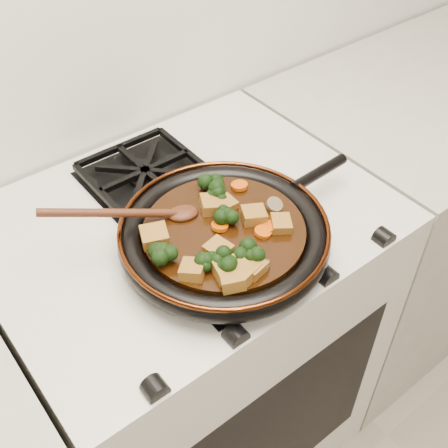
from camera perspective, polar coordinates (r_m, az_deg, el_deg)
stove at (r=1.43m, az=-3.09°, el=-12.51°), size 0.76×0.60×0.90m
burner_grate_front at (r=1.00m, az=0.64°, el=-2.87°), size 0.23×0.23×0.03m
burner_grate_back at (r=1.17m, az=-7.97°, el=5.01°), size 0.23×0.23×0.03m
skillet at (r=0.98m, az=0.08°, el=-1.05°), size 0.50×0.37×0.05m
braising_sauce at (r=0.98m, az=0.00°, el=-0.89°), size 0.28×0.28×0.02m
tofu_cube_0 at (r=1.01m, az=0.14°, el=1.99°), size 0.04×0.04×0.02m
tofu_cube_1 at (r=0.99m, az=3.04°, el=0.87°), size 0.06×0.05×0.03m
tofu_cube_2 at (r=0.97m, az=5.80°, el=-0.03°), size 0.05×0.05×0.03m
tofu_cube_3 at (r=0.90m, az=-3.21°, el=-4.65°), size 0.06×0.06×0.03m
tofu_cube_4 at (r=0.89m, az=2.02°, el=-4.92°), size 0.05×0.05×0.03m
tofu_cube_5 at (r=1.01m, az=-1.06°, el=1.97°), size 0.06×0.06×0.03m
tofu_cube_6 at (r=0.90m, az=2.93°, el=-4.45°), size 0.04×0.04×0.02m
tofu_cube_7 at (r=0.89m, az=0.31°, el=-4.77°), size 0.05×0.05×0.03m
tofu_cube_8 at (r=0.95m, az=-7.08°, el=-1.23°), size 0.06×0.06×0.03m
tofu_cube_9 at (r=0.92m, az=-0.52°, el=-2.71°), size 0.04×0.05×0.03m
tofu_cube_10 at (r=0.88m, az=0.82°, el=-5.59°), size 0.05×0.06×0.03m
broccoli_floret_0 at (r=0.90m, az=-0.20°, el=-4.24°), size 0.08×0.08×0.07m
broccoli_floret_1 at (r=1.04m, az=-0.95°, el=4.05°), size 0.06×0.07×0.07m
broccoli_floret_2 at (r=0.92m, az=-6.23°, el=-3.01°), size 0.09×0.08×0.06m
broccoli_floret_3 at (r=1.02m, az=-0.22°, el=2.96°), size 0.08×0.07×0.06m
broccoli_floret_4 at (r=0.91m, az=2.42°, el=-3.38°), size 0.09×0.09×0.06m
broccoli_floret_5 at (r=0.91m, az=-1.77°, el=-3.78°), size 0.08×0.08×0.06m
broccoli_floret_6 at (r=0.98m, az=0.33°, el=0.69°), size 0.06×0.07×0.06m
carrot_coin_0 at (r=0.99m, az=2.81°, el=0.73°), size 0.03×0.03×0.02m
carrot_coin_1 at (r=0.97m, az=-0.43°, el=-0.20°), size 0.03×0.03×0.01m
carrot_coin_2 at (r=0.97m, az=4.58°, el=-0.32°), size 0.03×0.03×0.02m
carrot_coin_3 at (r=0.96m, az=3.98°, el=-0.81°), size 0.03×0.03×0.01m
carrot_coin_4 at (r=1.05m, az=1.57°, el=3.92°), size 0.03×0.03×0.01m
mushroom_slice_0 at (r=0.98m, az=6.15°, el=0.23°), size 0.04×0.04×0.03m
mushroom_slice_1 at (r=0.91m, az=3.58°, el=-4.07°), size 0.05×0.05×0.02m
mushroom_slice_2 at (r=1.01m, az=5.13°, el=1.96°), size 0.03×0.03×0.02m
wooden_spoon at (r=0.98m, az=-8.20°, el=1.10°), size 0.15×0.08×0.25m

